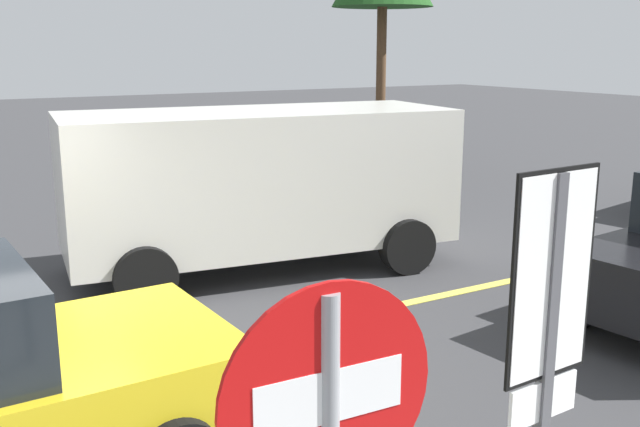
# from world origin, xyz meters

# --- Properties ---
(ground_plane) EXTENTS (80.00, 80.00, 0.00)m
(ground_plane) POSITION_xyz_m (0.00, 0.00, 0.00)
(ground_plane) COLOR #38383A
(lane_marking_centre) EXTENTS (28.00, 0.16, 0.01)m
(lane_marking_centre) POSITION_xyz_m (3.00, 0.00, 0.01)
(lane_marking_centre) COLOR #E0D14C
(speed_limit_sign) EXTENTS (0.54, 0.06, 2.52)m
(speed_limit_sign) POSITION_xyz_m (1.74, -4.51, 1.76)
(speed_limit_sign) COLOR #4C4C51
(speed_limit_sign) RESTS_ON ground_plane
(white_van) EXTENTS (5.41, 2.79, 2.20)m
(white_van) POSITION_xyz_m (3.51, 2.21, 1.27)
(white_van) COLOR silver
(white_van) RESTS_ON ground_plane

